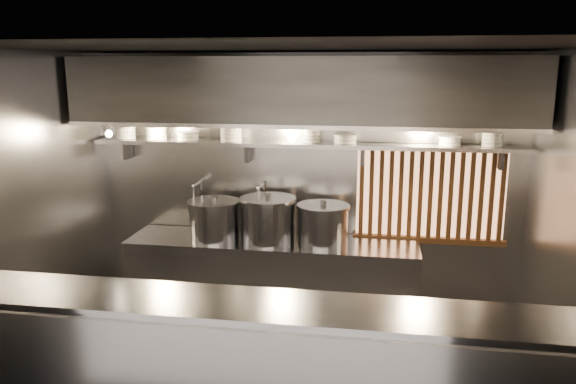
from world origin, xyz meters
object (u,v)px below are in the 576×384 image
(stock_pot_mid, at_px, (268,219))
(stock_pot_left, at_px, (214,220))
(pendant_bulb, at_px, (292,138))
(stock_pot_right, at_px, (323,224))
(heat_lamp, at_px, (107,128))

(stock_pot_mid, bearing_deg, stock_pot_left, -179.55)
(stock_pot_left, bearing_deg, pendant_bulb, 7.59)
(stock_pot_left, distance_m, stock_pot_right, 1.13)
(heat_lamp, distance_m, stock_pot_left, 1.41)
(pendant_bulb, xyz_separation_m, stock_pot_mid, (-0.23, -0.10, -0.83))
(stock_pot_right, bearing_deg, stock_pot_left, -178.61)
(heat_lamp, xyz_separation_m, stock_pot_right, (2.13, 0.27, -0.96))
(heat_lamp, height_order, stock_pot_left, heat_lamp)
(pendant_bulb, bearing_deg, stock_pot_left, -172.41)
(heat_lamp, bearing_deg, stock_pot_mid, 8.96)
(stock_pot_left, distance_m, stock_pot_mid, 0.57)
(stock_pot_mid, bearing_deg, heat_lamp, -171.04)
(heat_lamp, relative_size, stock_pot_mid, 0.60)
(heat_lamp, xyz_separation_m, stock_pot_mid, (1.57, 0.25, -0.94))
(pendant_bulb, height_order, stock_pot_left, pendant_bulb)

